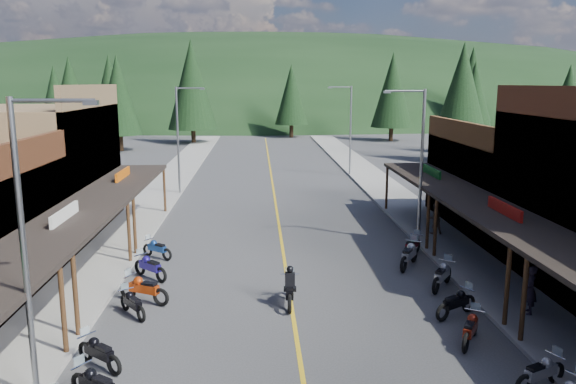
{
  "coord_description": "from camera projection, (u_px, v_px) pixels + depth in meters",
  "views": [
    {
      "loc": [
        -1.23,
        -19.82,
        8.34
      ],
      "look_at": [
        0.26,
        7.3,
        3.0
      ],
      "focal_mm": 35.0,
      "sensor_mm": 36.0,
      "label": 1
    }
  ],
  "objects": [
    {
      "name": "centerline",
      "position": [
        275.0,
        199.0,
        40.69
      ],
      "size": [
        0.15,
        90.0,
        0.01
      ],
      "primitive_type": "cube",
      "color": "gold",
      "rests_on": "ground"
    },
    {
      "name": "streetlight_3",
      "position": [
        349.0,
        126.0,
        50.0
      ],
      "size": [
        2.16,
        0.18,
        8.0
      ],
      "color": "gray",
      "rests_on": "ground"
    },
    {
      "name": "sidewalk_east",
      "position": [
        393.0,
        197.0,
        41.14
      ],
      "size": [
        3.4,
        94.0,
        0.15
      ],
      "primitive_type": "cube",
      "color": "gray",
      "rests_on": "ground"
    },
    {
      "name": "rider_on_bike",
      "position": [
        290.0,
        289.0,
        21.19
      ],
      "size": [
        0.85,
        2.2,
        1.64
      ],
      "rotation": [
        0.0,
        0.0,
        -0.06
      ],
      "color": "black",
      "rests_on": "ground"
    },
    {
      "name": "streetlight_1",
      "position": [
        180.0,
        135.0,
        41.41
      ],
      "size": [
        2.16,
        0.18,
        8.0
      ],
      "color": "gray",
      "rests_on": "ground"
    },
    {
      "name": "pine_2",
      "position": [
        192.0,
        85.0,
        75.84
      ],
      "size": [
        6.72,
        6.72,
        14.0
      ],
      "color": "black",
      "rests_on": "ground"
    },
    {
      "name": "bike_east_10",
      "position": [
        412.0,
        245.0,
        27.26
      ],
      "size": [
        1.72,
        2.0,
        1.14
      ],
      "primitive_type": null,
      "rotation": [
        0.0,
        0.0,
        -0.63
      ],
      "color": "maroon",
      "rests_on": "ground"
    },
    {
      "name": "shop_west_3",
      "position": [
        29.0,
        171.0,
        30.74
      ],
      "size": [
        10.9,
        10.2,
        8.2
      ],
      "color": "brown",
      "rests_on": "ground"
    },
    {
      "name": "bike_east_5",
      "position": [
        541.0,
        371.0,
        15.37
      ],
      "size": [
        1.99,
        1.39,
        1.09
      ],
      "primitive_type": null,
      "rotation": [
        0.0,
        0.0,
        -1.13
      ],
      "color": "#9E9DA3",
      "rests_on": "ground"
    },
    {
      "name": "sidewalk_west",
      "position": [
        154.0,
        199.0,
        40.21
      ],
      "size": [
        3.4,
        94.0,
        0.15
      ],
      "primitive_type": "cube",
      "color": "gray",
      "rests_on": "ground"
    },
    {
      "name": "streetlight_0",
      "position": [
        29.0,
        240.0,
        13.98
      ],
      "size": [
        2.16,
        0.18,
        8.0
      ],
      "color": "gray",
      "rests_on": "ground"
    },
    {
      "name": "pine_7",
      "position": [
        70.0,
        89.0,
        92.44
      ],
      "size": [
        5.88,
        5.88,
        12.5
      ],
      "color": "black",
      "rests_on": "ground"
    },
    {
      "name": "pine_1",
      "position": [
        110.0,
        89.0,
        86.99
      ],
      "size": [
        5.88,
        5.88,
        12.5
      ],
      "color": "black",
      "rests_on": "ground"
    },
    {
      "name": "bike_east_6",
      "position": [
        471.0,
        327.0,
        18.06
      ],
      "size": [
        1.62,
        2.05,
        1.14
      ],
      "primitive_type": null,
      "rotation": [
        0.0,
        0.0,
        -0.56
      ],
      "color": "maroon",
      "rests_on": "ground"
    },
    {
      "name": "ridge_hill",
      "position": [
        261.0,
        113.0,
        153.36
      ],
      "size": [
        310.0,
        140.0,
        60.0
      ],
      "primitive_type": "ellipsoid",
      "color": "black",
      "rests_on": "ground"
    },
    {
      "name": "bike_west_10",
      "position": [
        157.0,
        248.0,
        26.89
      ],
      "size": [
        1.85,
        1.62,
        1.06
      ],
      "primitive_type": null,
      "rotation": [
        0.0,
        0.0,
        0.92
      ],
      "color": "navy",
      "rests_on": "ground"
    },
    {
      "name": "bike_west_8",
      "position": [
        144.0,
        288.0,
        21.41
      ],
      "size": [
        2.27,
        1.64,
        1.25
      ],
      "primitive_type": null,
      "rotation": [
        0.0,
        0.0,
        1.1
      ],
      "color": "#BC390D",
      "rests_on": "ground"
    },
    {
      "name": "bike_west_5",
      "position": [
        97.0,
        384.0,
        14.67
      ],
      "size": [
        2.02,
        1.73,
        1.15
      ],
      "primitive_type": null,
      "rotation": [
        0.0,
        0.0,
        0.94
      ],
      "color": "black",
      "rests_on": "ground"
    },
    {
      "name": "pine_9",
      "position": [
        474.0,
        99.0,
        65.24
      ],
      "size": [
        4.93,
        4.93,
        10.8
      ],
      "color": "black",
      "rests_on": "ground"
    },
    {
      "name": "pine_8",
      "position": [
        56.0,
        105.0,
        57.95
      ],
      "size": [
        4.48,
        4.48,
        10.0
      ],
      "color": "black",
      "rests_on": "ground"
    },
    {
      "name": "ground",
      "position": [
        292.0,
        308.0,
        21.09
      ],
      "size": [
        220.0,
        220.0,
        0.0
      ],
      "primitive_type": "plane",
      "color": "#38383A",
      "rests_on": "ground"
    },
    {
      "name": "bike_west_9",
      "position": [
        150.0,
        266.0,
        24.05
      ],
      "size": [
        2.01,
        1.93,
        1.19
      ],
      "primitive_type": null,
      "rotation": [
        0.0,
        0.0,
        0.82
      ],
      "color": "navy",
      "rests_on": "ground"
    },
    {
      "name": "pedestrian_east_b",
      "position": [
        435.0,
        218.0,
        30.69
      ],
      "size": [
        0.84,
        0.5,
        1.71
      ],
      "primitive_type": "imported",
      "rotation": [
        0.0,
        0.0,
        3.16
      ],
      "color": "brown",
      "rests_on": "sidewalk_east"
    },
    {
      "name": "bike_east_7",
      "position": [
        456.0,
        302.0,
        20.16
      ],
      "size": [
        2.06,
        1.63,
        1.15
      ],
      "primitive_type": null,
      "rotation": [
        0.0,
        0.0,
        -1.02
      ],
      "color": "black",
      "rests_on": "ground"
    },
    {
      "name": "pine_11",
      "position": [
        462.0,
        93.0,
        58.01
      ],
      "size": [
        5.82,
        5.82,
        12.4
      ],
      "color": "black",
      "rests_on": "ground"
    },
    {
      "name": "streetlight_2",
      "position": [
        419.0,
        160.0,
        28.44
      ],
      "size": [
        2.16,
        0.18,
        8.0
      ],
      "color": "gray",
      "rests_on": "ground"
    },
    {
      "name": "pedestrian_east_a",
      "position": [
        531.0,
        290.0,
        20.05
      ],
      "size": [
        0.58,
        0.73,
        1.77
      ],
      "primitive_type": "imported",
      "rotation": [
        0.0,
        0.0,
        -1.83
      ],
      "color": "black",
      "rests_on": "sidewalk_east"
    },
    {
      "name": "pine_5",
      "position": [
        472.0,
        84.0,
        91.92
      ],
      "size": [
        6.72,
        6.72,
        14.0
      ],
      "color": "black",
      "rests_on": "ground"
    },
    {
      "name": "pine_10",
      "position": [
        118.0,
        95.0,
        67.81
      ],
      "size": [
        5.38,
        5.38,
        11.6
      ],
      "color": "black",
      "rests_on": "ground"
    },
    {
      "name": "shop_east_3",
      "position": [
        517.0,
        184.0,
        32.42
      ],
      "size": [
        10.9,
        10.2,
        6.2
      ],
      "color": "#4C2D16",
      "rests_on": "ground"
    },
    {
      "name": "bike_east_8",
      "position": [
        442.0,
        274.0,
        22.93
      ],
      "size": [
        1.85,
        2.18,
        1.24
      ],
      "primitive_type": null,
      "rotation": [
        0.0,
        0.0,
        -0.62
      ],
      "color": "#A1A0A6",
      "rests_on": "ground"
    },
    {
      "name": "pine_3",
      "position": [
        291.0,
        94.0,
        84.72
      ],
      "size": [
        5.04,
        5.04,
        11.0
      ],
      "color": "black",
      "rests_on": "ground"
    },
    {
      "name": "bike_east_9",
      "position": [
        409.0,
        254.0,
        25.53
      ],
      "size": [
        1.87,
        2.36,
        1.32
      ],
      "primitive_type": null,
      "rotation": [
        0.0,
        0.0,
        -0.55
      ],
      "color": "#9B9CA0",
      "rests_on": "ground"
    },
    {
      "name": "pine_4",
      "position": [
        392.0,
        90.0,
        79.45
      ],
      "size": [
        5.88,
        5.88,
        12.5
      ],
      "color": "black",
      "rests_on": "ground"
    },
    {
      "name": "bike_west_7",
      "position": [
        133.0,
        302.0,
        20.21
      ],
      "size": [
        1.61,
        1.86,
        1.06
      ],
      "primitive_type": null,
      "rotation": [
        0.0,
        0.0,
        0.65
      ],
      "color": "black",
      "rests_on": "ground"
    },
    {
      "name": "pine_6",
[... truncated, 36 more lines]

